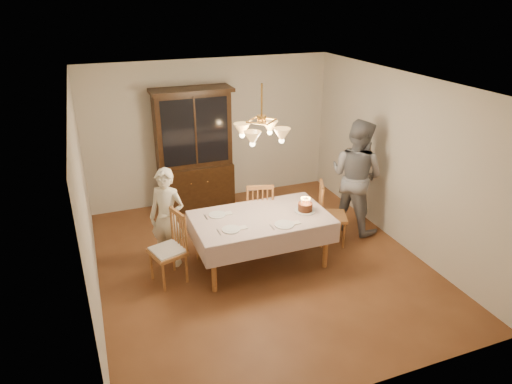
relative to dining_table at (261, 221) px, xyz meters
name	(u,v)px	position (x,y,z in m)	size (l,w,h in m)	color
ground	(261,263)	(0.00, 0.00, -0.68)	(5.00, 5.00, 0.00)	brown
room_shell	(261,161)	(0.00, 0.00, 0.90)	(5.00, 5.00, 5.00)	white
dining_table	(261,221)	(0.00, 0.00, 0.00)	(1.90, 1.10, 0.76)	brown
china_hutch	(194,152)	(-0.39, 2.25, 0.36)	(1.38, 0.54, 2.16)	black
chair_far_side	(259,214)	(0.23, 0.68, -0.24)	(0.54, 0.52, 1.00)	brown
chair_left_end	(168,252)	(-1.32, 0.03, -0.23)	(0.53, 0.54, 1.00)	brown
chair_right_end	(332,217)	(1.24, 0.18, -0.24)	(0.56, 0.57, 1.00)	brown
elderly_woman	(167,218)	(-1.23, 0.47, 0.05)	(0.53, 0.35, 1.46)	white
adult_in_grey	(356,176)	(1.82, 0.48, 0.25)	(0.90, 0.70, 1.86)	slate
birthday_cake	(305,207)	(0.65, -0.07, 0.13)	(0.30, 0.30, 0.21)	white
place_setting_near_left	(232,229)	(-0.50, -0.23, 0.08)	(0.39, 0.25, 0.02)	white
place_setting_near_right	(285,224)	(0.21, -0.35, 0.08)	(0.41, 0.27, 0.02)	white
place_setting_far_left	(218,215)	(-0.55, 0.25, 0.08)	(0.39, 0.24, 0.02)	white
chandelier	(261,132)	(0.00, 0.00, 1.29)	(0.62, 0.62, 0.73)	#BF8C3F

